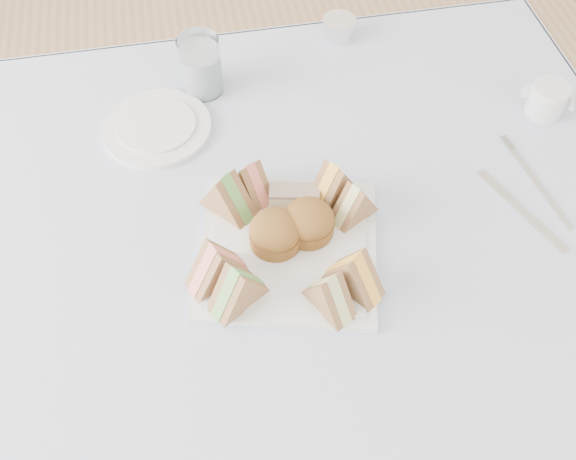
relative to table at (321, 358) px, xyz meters
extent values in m
plane|color=#9E7751|center=(0.00, 0.00, -0.37)|extent=(4.00, 4.00, 0.00)
cube|color=brown|center=(0.00, 0.00, 0.00)|extent=(0.90, 0.90, 0.74)
cube|color=#B1BCD4|center=(0.00, 0.00, 0.37)|extent=(1.02, 1.02, 0.01)
cube|color=silver|center=(-0.06, 0.00, 0.38)|extent=(0.30, 0.30, 0.01)
cylinder|color=brown|center=(-0.08, 0.01, 0.41)|extent=(0.08, 0.08, 0.05)
cylinder|color=brown|center=(-0.03, 0.02, 0.41)|extent=(0.08, 0.08, 0.05)
cube|color=beige|center=(-0.04, 0.07, 0.41)|extent=(0.08, 0.04, 0.03)
cylinder|color=silver|center=(-0.23, 0.28, 0.38)|extent=(0.19, 0.19, 0.01)
cylinder|color=white|center=(-0.14, 0.36, 0.43)|extent=(0.08, 0.08, 0.10)
cylinder|color=silver|center=(0.12, 0.46, 0.39)|extent=(0.07, 0.07, 0.03)
cube|color=silver|center=(0.29, 0.01, 0.38)|extent=(0.08, 0.17, 0.00)
cube|color=silver|center=(0.34, 0.04, 0.38)|extent=(0.03, 0.16, 0.00)
cylinder|color=silver|center=(0.41, 0.20, 0.40)|extent=(0.08, 0.08, 0.05)
camera|label=1|loc=(-0.16, -0.50, 1.13)|focal=40.00mm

